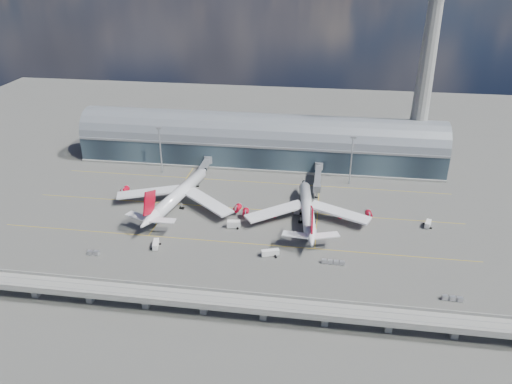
# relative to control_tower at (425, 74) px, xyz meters

# --- Properties ---
(ground) EXTENTS (500.00, 500.00, 0.00)m
(ground) POSITION_rel_control_tower_xyz_m (-85.00, -83.00, -51.64)
(ground) COLOR #474744
(ground) RESTS_ON ground
(taxi_lines) EXTENTS (200.00, 80.12, 0.01)m
(taxi_lines) POSITION_rel_control_tower_xyz_m (-85.00, -60.89, -51.63)
(taxi_lines) COLOR gold
(taxi_lines) RESTS_ON ground
(terminal) EXTENTS (200.00, 30.00, 28.00)m
(terminal) POSITION_rel_control_tower_xyz_m (-85.00, -5.01, -40.30)
(terminal) COLOR #1F2B35
(terminal) RESTS_ON ground
(control_tower) EXTENTS (19.00, 19.00, 103.00)m
(control_tower) POSITION_rel_control_tower_xyz_m (0.00, 0.00, 0.00)
(control_tower) COLOR gray
(control_tower) RESTS_ON ground
(guideway) EXTENTS (220.00, 8.50, 7.20)m
(guideway) POSITION_rel_control_tower_xyz_m (-85.00, -138.00, -46.34)
(guideway) COLOR gray
(guideway) RESTS_ON ground
(floodlight_mast_left) EXTENTS (3.00, 0.70, 25.70)m
(floodlight_mast_left) POSITION_rel_control_tower_xyz_m (-135.00, -28.00, -38.00)
(floodlight_mast_left) COLOR gray
(floodlight_mast_left) RESTS_ON ground
(floodlight_mast_right) EXTENTS (3.00, 0.70, 25.70)m
(floodlight_mast_right) POSITION_rel_control_tower_xyz_m (-35.00, -28.00, -38.00)
(floodlight_mast_right) COLOR gray
(floodlight_mast_right) RESTS_ON ground
(airliner_left) EXTENTS (61.54, 64.79, 19.82)m
(airliner_left) POSITION_rel_control_tower_xyz_m (-115.36, -65.44, -45.97)
(airliner_left) COLOR white
(airliner_left) RESTS_ON ground
(airliner_right) EXTENTS (57.74, 60.38, 19.15)m
(airliner_right) POSITION_rel_control_tower_xyz_m (-54.46, -70.29, -46.67)
(airliner_right) COLOR white
(airliner_right) RESTS_ON ground
(jet_bridge_left) EXTENTS (4.40, 28.00, 7.25)m
(jet_bridge_left) POSITION_rel_control_tower_xyz_m (-111.48, -29.88, -46.46)
(jet_bridge_left) COLOR gray
(jet_bridge_left) RESTS_ON ground
(jet_bridge_right) EXTENTS (4.40, 32.00, 7.25)m
(jet_bridge_right) POSITION_rel_control_tower_xyz_m (-51.13, -31.82, -46.46)
(jet_bridge_right) COLOR gray
(jet_bridge_right) RESTS_ON ground
(service_truck_0) EXTENTS (3.26, 6.49, 2.57)m
(service_truck_0) POSITION_rel_control_tower_xyz_m (-113.99, -101.22, -50.31)
(service_truck_0) COLOR silver
(service_truck_0) RESTS_ON ground
(service_truck_1) EXTENTS (5.88, 3.34, 3.25)m
(service_truck_1) POSITION_rel_control_tower_xyz_m (-85.63, -80.96, -50.00)
(service_truck_1) COLOR silver
(service_truck_1) RESTS_ON ground
(service_truck_2) EXTENTS (7.33, 4.27, 2.56)m
(service_truck_2) POSITION_rel_control_tower_xyz_m (-67.25, -100.48, -50.30)
(service_truck_2) COLOR silver
(service_truck_2) RESTS_ON ground
(service_truck_3) EXTENTS (3.62, 5.64, 2.55)m
(service_truck_3) POSITION_rel_control_tower_xyz_m (-1.99, -67.82, -50.33)
(service_truck_3) COLOR silver
(service_truck_3) RESTS_ON ground
(service_truck_4) EXTENTS (3.63, 6.03, 3.27)m
(service_truck_4) POSITION_rel_control_tower_xyz_m (-58.96, -63.06, -49.99)
(service_truck_4) COLOR silver
(service_truck_4) RESTS_ON ground
(service_truck_5) EXTENTS (4.49, 6.58, 2.97)m
(service_truck_5) POSITION_rel_control_tower_xyz_m (-120.33, -54.47, -50.12)
(service_truck_5) COLOR silver
(service_truck_5) RESTS_ON ground
(cargo_train_0) EXTENTS (5.04, 2.04, 1.67)m
(cargo_train_0) POSITION_rel_control_tower_xyz_m (-136.70, -110.15, -50.77)
(cargo_train_0) COLOR gray
(cargo_train_0) RESTS_ON ground
(cargo_train_1) EXTENTS (9.10, 1.86, 1.51)m
(cargo_train_1) POSITION_rel_control_tower_xyz_m (-42.60, -102.75, -50.85)
(cargo_train_1) COLOR gray
(cargo_train_1) RESTS_ON ground
(cargo_train_2) EXTENTS (7.26, 2.00, 1.60)m
(cargo_train_2) POSITION_rel_control_tower_xyz_m (-1.78, -119.22, -50.80)
(cargo_train_2) COLOR gray
(cargo_train_2) RESTS_ON ground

